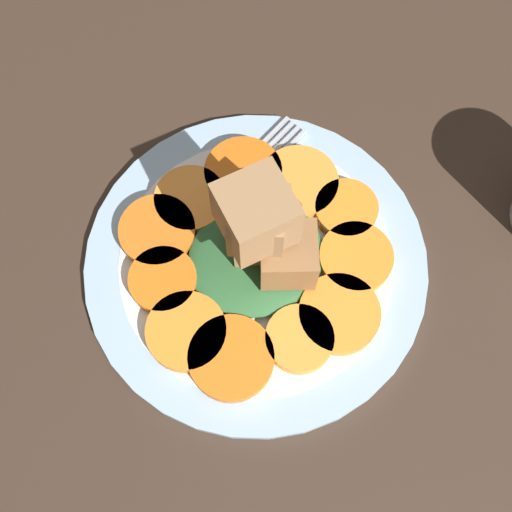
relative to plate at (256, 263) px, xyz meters
The scene contains 15 objects.
table_slab 1.52cm from the plate, ahead, with size 120.00×120.00×2.00cm, color #38281E.
plate is the anchor object (origin of this frame).
carrot_slice_0 7.85cm from the plate, 108.28° to the right, with size 6.64×6.64×1.31cm, color orange.
carrot_slice_1 7.65cm from the plate, 69.55° to the right, with size 6.01×6.01×1.31cm, color orange.
carrot_slice_2 8.51cm from the plate, 42.11° to the right, with size 6.30×6.30×1.31cm, color orange.
carrot_slice_3 7.77cm from the plate, 11.49° to the right, with size 5.47×5.47×1.31cm, color orange.
carrot_slice_4 8.28cm from the plate, 22.48° to the left, with size 6.28×6.28×1.31cm, color orange.
carrot_slice_5 8.54cm from the plate, 50.72° to the left, with size 6.61×6.61×1.31cm, color orange.
carrot_slice_6 7.65cm from the plate, 93.22° to the left, with size 5.33×5.33×1.31cm, color orange.
carrot_slice_7 8.15cm from the plate, 117.52° to the left, with size 6.41×6.41×1.31cm, color orange.
carrot_slice_8 8.17cm from the plate, 153.42° to the left, with size 5.99×5.99×1.31cm, color orange.
carrot_slice_9 8.73cm from the plate, behind, with size 5.27×5.27×1.31cm, color orange.
carrot_slice_10 7.77cm from the plate, 144.39° to the right, with size 6.70×6.70×1.31cm, color orange.
center_pile 4.86cm from the plate, behind, with size 11.19×10.07×11.36cm.
fork 7.00cm from the plate, 101.99° to the right, with size 16.49×8.23×0.40cm.
Camera 1 is at (8.33, 16.82, 52.10)cm, focal length 45.00 mm.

